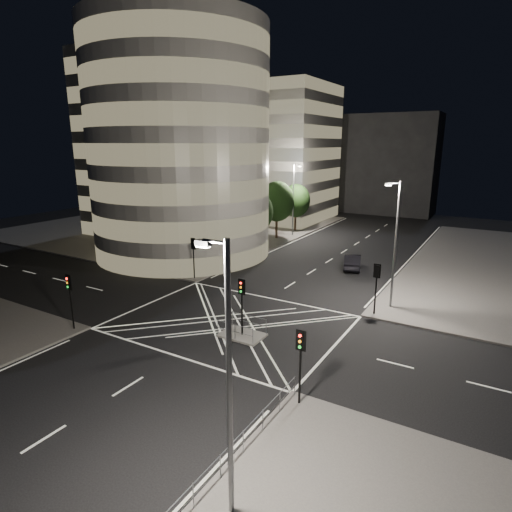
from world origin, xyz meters
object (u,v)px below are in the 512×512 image
Objects in this scene: traffic_signal_fr at (377,280)px; sedan at (352,261)px; traffic_signal_fl at (193,251)px; street_lamp_right_near at (228,375)px; central_island at (242,335)px; traffic_signal_nr at (301,353)px; traffic_signal_island at (242,296)px; traffic_signal_nl at (70,292)px; street_lamp_left_far at (294,197)px; street_lamp_left_near at (219,215)px; street_lamp_right_far at (395,241)px.

sedan is (-5.58, 11.56, -2.13)m from traffic_signal_fr.
street_lamp_right_near reaches higher than traffic_signal_fl.
central_island is at bearing 69.54° from sedan.
traffic_signal_island is (-6.80, 5.30, 0.00)m from traffic_signal_nr.
traffic_signal_fl is at bearing 90.00° from traffic_signal_nl.
traffic_signal_island is (-6.80, -8.30, 0.00)m from traffic_signal_fr.
traffic_signal_nr is 41.15m from street_lamp_left_far.
traffic_signal_nr is (17.60, -13.60, 0.00)m from traffic_signal_fl.
street_lamp_right_near reaches higher than sedan.
street_lamp_left_near and street_lamp_right_far have the same top height.
traffic_signal_fr is 1.00× the size of traffic_signal_island.
traffic_signal_fr and traffic_signal_island have the same top height.
street_lamp_right_near is (7.44, -12.50, 5.47)m from central_island.
central_island is 13.98m from street_lamp_right_far.
traffic_signal_fr is at bearing 50.67° from central_island.
street_lamp_right_far is at bearing 54.70° from traffic_signal_island.
traffic_signal_fl is 18.55m from street_lamp_right_far.
traffic_signal_fr is 29.63m from street_lamp_left_far.
street_lamp_right_near is at bearing -66.79° from street_lamp_left_far.
street_lamp_right_far is at bearing -48.06° from street_lamp_left_far.
central_island is 2.84m from traffic_signal_island.
traffic_signal_nl reaches higher than sedan.
traffic_signal_nr is at bearing 85.56° from sedan.
traffic_signal_fr is at bearing 37.69° from traffic_signal_nl.
sedan is (12.65, -11.64, -4.76)m from street_lamp_left_far.
street_lamp_left_near is at bearing 9.75° from sedan.
street_lamp_left_near is 32.13m from street_lamp_right_near.
street_lamp_left_near is 18.00m from street_lamp_left_far.
traffic_signal_island is at bearing 120.75° from street_lamp_right_near.
street_lamp_left_far is at bearing 90.99° from traffic_signal_nl.
traffic_signal_fr is 20.97m from street_lamp_right_near.
street_lamp_right_near is at bearing -88.25° from traffic_signal_fr.
traffic_signal_nl is at bearing 180.00° from traffic_signal_nr.
traffic_signal_fr is (6.80, 8.30, 2.84)m from central_island.
street_lamp_left_far is at bearing 109.95° from traffic_signal_island.
traffic_signal_fl is 23.36m from street_lamp_left_far.
traffic_signal_nr is 1.00× the size of traffic_signal_island.
street_lamp_right_far reaches higher than traffic_signal_island.
street_lamp_right_near is (0.00, -23.00, 0.00)m from street_lamp_right_far.
traffic_signal_nr is at bearing -92.30° from street_lamp_right_far.
traffic_signal_nr is 0.40× the size of street_lamp_right_near.
traffic_signal_fl is 0.84× the size of sedan.
street_lamp_right_near is (18.24, -7.20, 2.63)m from traffic_signal_nl.
traffic_signal_nr reaches higher than sedan.
traffic_signal_nl is 1.00× the size of traffic_signal_nr.
traffic_signal_nr is 25.86m from sedan.
street_lamp_left_far is at bearing 90.00° from street_lamp_left_near.
street_lamp_right_far is at bearing 90.00° from street_lamp_right_near.
central_island is 9.08m from traffic_signal_nr.
street_lamp_right_far is at bearing 40.91° from traffic_signal_nl.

